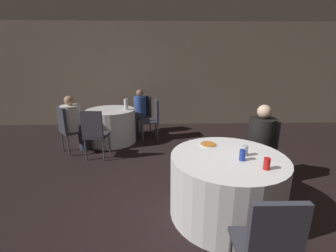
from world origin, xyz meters
TOP-DOWN VIEW (x-y plane):
  - ground_plane at (0.00, 0.00)m, footprint 16.00×16.00m
  - wall_back at (0.00, 4.15)m, footprint 16.00×0.06m
  - table_near at (0.10, 0.07)m, footprint 1.33×1.33m
  - table_far at (-1.80, 2.65)m, footprint 1.08×1.08m
  - chair_near_northeast at (0.85, 0.84)m, footprint 0.57×0.57m
  - chair_near_south at (0.08, -1.01)m, footprint 0.41×0.41m
  - chair_far_northeast at (-1.12, 3.33)m, footprint 0.57×0.57m
  - chair_far_south at (-1.90, 1.69)m, footprint 0.44×0.44m
  - chair_far_southwest at (-2.53, 2.02)m, footprint 0.56×0.56m
  - chair_far_east at (-0.86, 2.80)m, footprint 0.46×0.46m
  - person_blue_shirt at (-1.25, 3.20)m, footprint 0.45×0.45m
  - person_black_shirt at (0.75, 0.73)m, footprint 0.50×0.51m
  - person_white_shirt at (-2.40, 2.12)m, footprint 0.51×0.50m
  - pizza_plate_near at (-0.06, 0.42)m, footprint 0.24×0.24m
  - soda_can_silver at (0.29, 0.07)m, footprint 0.07×0.07m
  - soda_can_blue at (0.21, -0.05)m, footprint 0.07×0.07m
  - soda_can_red at (0.38, -0.27)m, footprint 0.07×0.07m
  - bottle_far at (-1.44, 2.64)m, footprint 0.09×0.09m

SIDE VIEW (x-z plane):
  - ground_plane at x=0.00m, z-range 0.00..0.00m
  - table_near at x=0.10m, z-range 0.00..0.76m
  - table_far at x=-1.80m, z-range 0.00..0.76m
  - person_blue_shirt at x=-1.25m, z-range 0.00..1.12m
  - chair_near_northeast at x=0.85m, z-range 0.09..1.04m
  - chair_near_south at x=0.08m, z-range 0.09..1.04m
  - chair_far_northeast at x=-1.12m, z-range 0.09..1.04m
  - chair_far_south at x=-1.90m, z-range 0.09..1.04m
  - chair_far_southwest at x=-2.53m, z-range 0.09..1.04m
  - chair_far_east at x=-0.86m, z-range 0.09..1.04m
  - person_white_shirt at x=-2.40m, z-range 0.02..1.18m
  - person_black_shirt at x=0.75m, z-range 0.02..1.23m
  - pizza_plate_near at x=-0.06m, z-range 0.75..0.77m
  - soda_can_silver at x=0.29m, z-range 0.76..0.88m
  - soda_can_blue at x=0.21m, z-range 0.76..0.88m
  - soda_can_red at x=0.38m, z-range 0.76..0.88m
  - bottle_far at x=-1.44m, z-range 0.76..0.99m
  - wall_back at x=0.00m, z-range 0.00..2.80m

